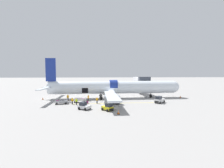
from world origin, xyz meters
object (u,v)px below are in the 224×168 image
at_px(baggage_tug_mid, 84,106).
at_px(baggage_cart_loading, 80,100).
at_px(ground_crew_marshal, 76,101).
at_px(baggage_cart_queued, 61,102).
at_px(ground_crew_supervisor, 72,101).
at_px(suitcase_on_tarmac_upright, 87,102).
at_px(baggage_tug_rear, 108,107).
at_px(ground_crew_driver, 88,98).
at_px(ground_crew_loader_b, 68,98).
at_px(baggage_tug_lead, 159,100).
at_px(ground_crew_helper, 97,100).
at_px(airplane, 112,88).
at_px(ground_crew_loader_a, 88,98).

relative_size(baggage_tug_mid, baggage_cart_loading, 0.74).
relative_size(baggage_cart_loading, ground_crew_marshal, 2.46).
bearing_deg(baggage_cart_queued, ground_crew_supervisor, -12.20).
bearing_deg(suitcase_on_tarmac_upright, baggage_tug_rear, -58.84).
bearing_deg(ground_crew_driver, suitcase_on_tarmac_upright, -90.90).
height_order(baggage_cart_queued, ground_crew_driver, ground_crew_driver).
relative_size(baggage_tug_mid, ground_crew_supervisor, 1.77).
bearing_deg(suitcase_on_tarmac_upright, ground_crew_loader_b, 144.58).
xyz_separation_m(baggage_tug_rear, ground_crew_marshal, (-6.94, 6.25, 0.20)).
bearing_deg(baggage_tug_lead, ground_crew_helper, 177.19).
bearing_deg(ground_crew_loader_b, baggage_cart_loading, -33.33).
relative_size(ground_crew_marshal, suitcase_on_tarmac_upright, 2.07).
bearing_deg(ground_crew_marshal, baggage_tug_mid, -64.76).
bearing_deg(ground_crew_driver, baggage_tug_rear, -67.03).
relative_size(baggage_tug_lead, ground_crew_helper, 2.02).
bearing_deg(ground_crew_supervisor, baggage_cart_loading, 52.95).
relative_size(baggage_cart_loading, ground_crew_supervisor, 2.40).
height_order(airplane, ground_crew_loader_b, airplane).
bearing_deg(ground_crew_loader_b, baggage_cart_queued, -103.07).
height_order(airplane, baggage_tug_mid, airplane).
height_order(baggage_tug_mid, baggage_cart_queued, baggage_tug_mid).
distance_m(airplane, ground_crew_loader_a, 7.88).
bearing_deg(suitcase_on_tarmac_upright, baggage_cart_loading, 141.25).
relative_size(ground_crew_loader_b, ground_crew_helper, 1.11).
height_order(baggage_tug_rear, baggage_cart_queued, baggage_tug_rear).
bearing_deg(ground_crew_marshal, baggage_cart_loading, 80.73).
xyz_separation_m(baggage_tug_mid, baggage_cart_queued, (-5.99, 6.04, -0.16)).
bearing_deg(suitcase_on_tarmac_upright, ground_crew_driver, 89.10).
height_order(ground_crew_helper, ground_crew_marshal, ground_crew_helper).
xyz_separation_m(baggage_tug_mid, ground_crew_loader_a, (0.22, 10.01, 0.19)).
relative_size(baggage_cart_queued, ground_crew_loader_b, 2.23).
xyz_separation_m(baggage_cart_queued, ground_crew_loader_a, (6.21, 3.97, 0.35)).
bearing_deg(ground_crew_loader_a, baggage_tug_rear, -68.72).
xyz_separation_m(ground_crew_loader_b, suitcase_on_tarmac_upright, (5.35, -3.80, -0.62)).
xyz_separation_m(ground_crew_helper, suitcase_on_tarmac_upright, (-2.37, 0.14, -0.52)).
height_order(baggage_tug_rear, suitcase_on_tarmac_upright, baggage_tug_rear).
bearing_deg(ground_crew_helper, ground_crew_loader_a, 119.15).
distance_m(ground_crew_supervisor, ground_crew_marshal, 1.32).
xyz_separation_m(ground_crew_driver, ground_crew_helper, (2.32, -3.20, 0.03)).
distance_m(baggage_cart_queued, suitcase_on_tarmac_upright, 6.20).
distance_m(baggage_tug_mid, baggage_cart_queued, 8.51).
height_order(ground_crew_loader_a, ground_crew_driver, ground_crew_loader_a).
relative_size(airplane, baggage_cart_loading, 10.77).
xyz_separation_m(baggage_tug_lead, suitcase_on_tarmac_upright, (-17.85, 0.90, -0.41)).
bearing_deg(baggage_cart_queued, baggage_cart_loading, 18.94).
bearing_deg(baggage_tug_lead, ground_crew_supervisor, 178.80).
bearing_deg(ground_crew_helper, baggage_tug_rear, -73.72).
bearing_deg(baggage_cart_loading, ground_crew_supervisor, -127.05).
distance_m(baggage_tug_rear, ground_crew_loader_b, 14.97).
distance_m(baggage_cart_queued, ground_crew_loader_b, 3.80).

